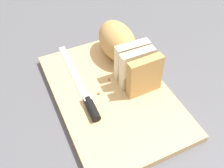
% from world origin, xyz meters
% --- Properties ---
extents(ground_plane, '(3.00, 3.00, 0.00)m').
position_xyz_m(ground_plane, '(0.00, 0.00, 0.00)').
color(ground_plane, '#4C4C51').
extents(cutting_board, '(0.44, 0.29, 0.02)m').
position_xyz_m(cutting_board, '(0.00, 0.00, 0.01)').
color(cutting_board, tan).
rests_on(cutting_board, ground_plane).
extents(bread_loaf, '(0.25, 0.10, 0.11)m').
position_xyz_m(bread_loaf, '(-0.09, 0.08, 0.07)').
color(bread_loaf, tan).
rests_on(bread_loaf, cutting_board).
extents(bread_knife, '(0.30, 0.03, 0.02)m').
position_xyz_m(bread_knife, '(-0.00, -0.07, 0.03)').
color(bread_knife, silver).
rests_on(bread_knife, cutting_board).
extents(crumb_near_knife, '(0.01, 0.01, 0.01)m').
position_xyz_m(crumb_near_knife, '(-0.04, 0.01, 0.02)').
color(crumb_near_knife, '#996633').
rests_on(crumb_near_knife, cutting_board).
extents(crumb_near_loaf, '(0.00, 0.00, 0.00)m').
position_xyz_m(crumb_near_loaf, '(0.03, -0.02, 0.02)').
color(crumb_near_loaf, '#996633').
rests_on(crumb_near_loaf, cutting_board).
extents(crumb_stray_left, '(0.01, 0.01, 0.01)m').
position_xyz_m(crumb_stray_left, '(-0.01, -0.03, 0.03)').
color(crumb_stray_left, '#996633').
rests_on(crumb_stray_left, cutting_board).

